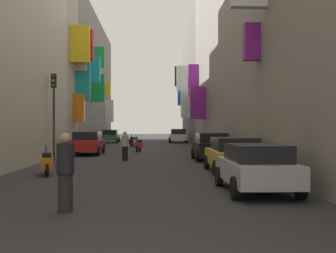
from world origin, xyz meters
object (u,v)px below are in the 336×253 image
object	(u,v)px
parked_car_green	(110,136)
parked_car_yellow	(234,154)
parked_car_red	(87,143)
traffic_light_near_corner	(54,102)
scooter_black	(132,141)
parked_car_black	(211,146)
parked_car_silver	(256,167)
scooter_blue	(125,139)
scooter_red	(139,145)
parked_car_white	(178,136)
scooter_silver	(136,142)
scooter_orange	(47,163)
pedestrian_near_left	(65,172)
pedestrian_crossing	(125,146)

from	to	relation	value
parked_car_green	parked_car_yellow	bearing A→B (deg)	-76.27
parked_car_red	traffic_light_near_corner	xyz separation A→B (m)	(-1.09, -4.95, 2.38)
parked_car_green	parked_car_red	size ratio (longest dim) A/B	0.91
parked_car_red	scooter_black	world-z (taller)	parked_car_red
parked_car_red	parked_car_yellow	xyz separation A→B (m)	(7.46, -11.45, -0.04)
parked_car_black	parked_car_silver	distance (m)	11.58
scooter_blue	scooter_red	size ratio (longest dim) A/B	1.10
parked_car_white	scooter_blue	size ratio (longest dim) A/B	1.99
parked_car_white	scooter_red	bearing A→B (deg)	-102.88
scooter_red	scooter_silver	bearing A→B (deg)	93.69
parked_car_green	parked_car_silver	world-z (taller)	parked_car_green
scooter_orange	scooter_silver	xyz separation A→B (m)	(2.66, 21.47, 0.00)
scooter_black	scooter_red	bearing A→B (deg)	-84.44
parked_car_red	scooter_silver	world-z (taller)	parked_car_red
scooter_black	scooter_orange	world-z (taller)	same
parked_car_black	scooter_orange	distance (m)	10.03
parked_car_white	scooter_orange	bearing A→B (deg)	-102.23
scooter_black	scooter_silver	world-z (taller)	same
parked_car_white	traffic_light_near_corner	distance (m)	26.38
parked_car_red	parked_car_yellow	size ratio (longest dim) A/B	1.10
parked_car_white	pedestrian_near_left	xyz separation A→B (m)	(-4.86, -39.36, 0.07)
scooter_blue	pedestrian_crossing	xyz separation A→B (m)	(1.37, -23.22, 0.31)
parked_car_white	scooter_orange	size ratio (longest dim) A/B	2.16
pedestrian_crossing	pedestrian_near_left	world-z (taller)	pedestrian_near_left
parked_car_yellow	scooter_silver	xyz separation A→B (m)	(-4.61, 20.81, -0.28)
scooter_silver	scooter_red	distance (m)	6.37
scooter_orange	traffic_light_near_corner	size ratio (longest dim) A/B	0.39
parked_car_yellow	scooter_orange	bearing A→B (deg)	-174.78
parked_car_green	scooter_silver	world-z (taller)	parked_car_green
parked_car_silver	parked_car_yellow	size ratio (longest dim) A/B	0.99
parked_car_yellow	traffic_light_near_corner	distance (m)	11.01
scooter_blue	scooter_silver	distance (m)	8.96
parked_car_yellow	scooter_red	bearing A→B (deg)	106.19
scooter_silver	scooter_red	world-z (taller)	same
parked_car_silver	parked_car_yellow	xyz separation A→B (m)	(0.37, 5.28, 0.02)
scooter_red	traffic_light_near_corner	size ratio (longest dim) A/B	0.39
parked_car_silver	pedestrian_near_left	xyz separation A→B (m)	(-4.80, -2.64, 0.14)
parked_car_white	parked_car_silver	distance (m)	36.72
scooter_black	scooter_orange	size ratio (longest dim) A/B	1.04
parked_car_white	scooter_black	xyz separation A→B (m)	(-4.74, -8.24, -0.33)
parked_car_green	pedestrian_crossing	world-z (taller)	pedestrian_crossing
parked_car_yellow	pedestrian_crossing	distance (m)	7.97
parked_car_red	scooter_black	bearing A→B (deg)	78.39
scooter_orange	parked_car_white	bearing A→B (deg)	77.77
parked_car_black	scooter_red	distance (m)	9.15
parked_car_white	parked_car_black	distance (m)	25.14
scooter_red	scooter_blue	bearing A→B (deg)	97.09
parked_car_black	traffic_light_near_corner	bearing A→B (deg)	178.68
parked_car_green	scooter_silver	distance (m)	11.89
parked_car_silver	scooter_silver	size ratio (longest dim) A/B	2.13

